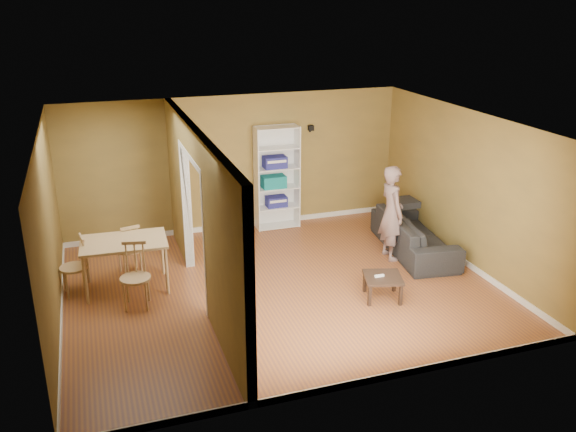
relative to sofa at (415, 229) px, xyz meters
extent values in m
plane|color=#9D5725|center=(-2.70, -0.60, -0.43)|extent=(6.50, 6.50, 0.00)
plane|color=white|center=(-2.70, -0.60, 2.17)|extent=(6.50, 6.50, 0.00)
plane|color=olive|center=(-2.70, 2.15, 0.87)|extent=(6.50, 0.00, 6.50)
plane|color=olive|center=(-2.70, -3.35, 0.87)|extent=(6.50, 0.00, 6.50)
plane|color=olive|center=(-5.95, -0.60, 0.87)|extent=(0.00, 5.50, 5.50)
plane|color=olive|center=(0.55, -0.60, 0.87)|extent=(0.00, 5.50, 5.50)
cube|color=black|center=(-1.20, 2.09, 1.47)|extent=(0.10, 0.10, 0.10)
imported|color=black|center=(0.00, 0.00, 0.00)|extent=(2.36, 1.25, 0.86)
imported|color=slate|center=(-0.53, -0.10, 0.54)|extent=(0.72, 0.57, 1.94)
cube|color=white|center=(-2.35, 1.95, 0.57)|extent=(0.02, 0.37, 2.01)
cube|color=white|center=(-1.53, 1.95, 0.57)|extent=(0.02, 0.37, 2.01)
cube|color=white|center=(-1.94, 2.13, 0.57)|extent=(0.84, 0.02, 2.01)
cube|color=white|center=(-1.94, 1.95, -0.41)|extent=(0.80, 0.37, 0.02)
cube|color=white|center=(-1.94, 1.95, -0.02)|extent=(0.80, 0.37, 0.02)
cube|color=white|center=(-1.94, 1.95, 0.38)|extent=(0.80, 0.37, 0.02)
cube|color=white|center=(-1.94, 1.95, 0.77)|extent=(0.80, 0.37, 0.02)
cube|color=white|center=(-1.94, 1.95, 1.16)|extent=(0.80, 0.37, 0.02)
cube|color=white|center=(-1.94, 1.95, 1.56)|extent=(0.80, 0.37, 0.02)
cube|color=navy|center=(-1.95, 1.95, 0.09)|extent=(0.39, 0.26, 0.20)
cube|color=#157077|center=(-2.01, 1.95, 0.50)|extent=(0.45, 0.30, 0.23)
cube|color=navy|center=(-1.98, 1.95, 0.89)|extent=(0.43, 0.28, 0.22)
cube|color=#32221B|center=(-1.35, -1.44, -0.08)|extent=(0.55, 0.55, 0.04)
cube|color=#32221B|center=(-1.58, -1.67, -0.27)|extent=(0.05, 0.05, 0.33)
cube|color=#32221B|center=(-1.12, -1.67, -0.27)|extent=(0.05, 0.05, 0.33)
cube|color=#32221B|center=(-1.58, -1.21, -0.27)|extent=(0.05, 0.05, 0.33)
cube|color=#32221B|center=(-1.12, -1.21, -0.27)|extent=(0.05, 0.05, 0.33)
cube|color=white|center=(-1.41, -1.44, -0.05)|extent=(0.15, 0.04, 0.03)
cube|color=#DBA480|center=(-4.97, 0.13, 0.35)|extent=(1.28, 0.86, 0.04)
cylinder|color=#DBA480|center=(-5.56, -0.25, -0.05)|extent=(0.05, 0.05, 0.76)
cylinder|color=#DBA480|center=(-4.38, -0.25, -0.05)|extent=(0.05, 0.05, 0.76)
cylinder|color=#DBA480|center=(-5.56, 0.50, -0.05)|extent=(0.05, 0.05, 0.76)
cylinder|color=#DBA480|center=(-4.38, 0.50, -0.05)|extent=(0.05, 0.05, 0.76)
camera|label=1|loc=(-5.31, -8.80, 3.92)|focal=38.00mm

